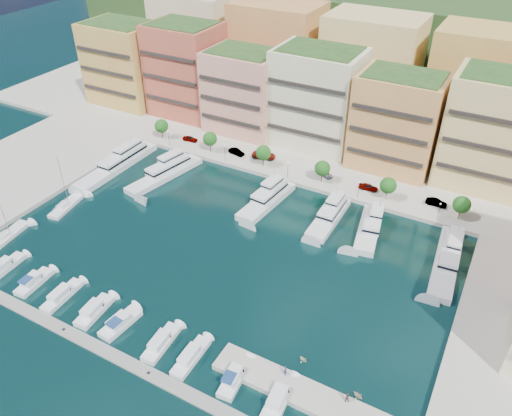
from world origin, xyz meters
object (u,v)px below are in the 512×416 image
at_px(yacht_1, 167,172).
at_px(yacht_5, 370,226).
at_px(car_0, 190,139).
at_px(car_1, 236,152).
at_px(lamppost_2, 288,168).
at_px(lamppost_3, 359,187).
at_px(cruiser_2, 62,296).
at_px(cruiser_3, 94,311).
at_px(yacht_3, 268,198).
at_px(sailboat_1, 67,206).
at_px(tree_3, 322,168).
at_px(tree_4, 388,185).
at_px(yacht_0, 120,162).
at_px(tree_2, 263,153).
at_px(lamppost_1, 225,151).
at_px(cruiser_6, 191,357).
at_px(tender_1, 303,359).
at_px(cruiser_7, 234,378).
at_px(sailboat_0, 8,236).
at_px(lamppost_0, 168,135).
at_px(cruiser_1, 34,282).
at_px(yacht_6, 448,258).
at_px(car_3, 325,173).
at_px(car_5, 436,203).
at_px(cruiser_0, 4,268).
at_px(tree_5, 462,205).
at_px(car_4, 368,187).
at_px(lamppost_4, 439,209).
at_px(person_1, 347,397).
at_px(cruiser_4, 120,323).
at_px(person_0, 285,370).
at_px(cruiser_8, 278,399).
at_px(tender_3, 358,395).
at_px(tree_0, 161,126).
at_px(tree_1, 210,139).

distance_m(yacht_1, yacht_5, 51.71).
height_order(car_0, car_1, car_1).
distance_m(lamppost_2, lamppost_3, 18.00).
xyz_separation_m(cruiser_2, cruiser_3, (7.76, 0.01, 0.00)).
height_order(yacht_3, sailboat_1, sailboat_1).
distance_m(tree_3, tree_4, 16.00).
bearing_deg(yacht_0, car_1, 37.66).
relative_size(tree_2, lamppost_1, 1.35).
xyz_separation_m(cruiser_6, tender_1, (15.66, 8.37, -0.16)).
height_order(cruiser_3, cruiser_6, same).
bearing_deg(cruiser_7, cruiser_2, 179.99).
bearing_deg(sailboat_0, car_0, 80.04).
bearing_deg(sailboat_1, cruiser_2, -45.40).
distance_m(cruiser_3, cruiser_6, 20.42).
xyz_separation_m(lamppost_0, cruiser_1, (10.62, -55.80, -3.26)).
bearing_deg(sailboat_1, yacht_0, 95.29).
height_order(yacht_6, car_3, yacht_6).
height_order(yacht_0, cruiser_3, yacht_0).
height_order(lamppost_3, car_5, lamppost_3).
distance_m(cruiser_0, cruiser_3, 23.31).
distance_m(tree_5, sailboat_1, 87.40).
xyz_separation_m(tree_2, car_4, (27.07, 1.97, -2.99)).
bearing_deg(cruiser_0, cruiser_1, -0.02).
xyz_separation_m(yacht_0, cruiser_1, (15.67, -41.41, -0.64)).
xyz_separation_m(tree_3, tree_4, (16.00, 0.00, 0.00)).
bearing_deg(tree_5, cruiser_1, -138.37).
bearing_deg(car_1, car_0, 98.78).
bearing_deg(lamppost_4, cruiser_0, -141.30).
height_order(car_1, person_1, person_1).
bearing_deg(lamppost_0, cruiser_1, -79.22).
xyz_separation_m(cruiser_4, person_0, (29.16, 3.98, 1.40)).
bearing_deg(cruiser_8, car_4, 96.18).
relative_size(lamppost_2, car_1, 0.91).
xyz_separation_m(car_0, person_1, (66.67, -56.30, 0.17)).
distance_m(yacht_0, cruiser_1, 44.28).
bearing_deg(car_1, cruiser_3, -163.02).
distance_m(yacht_3, tender_1, 44.84).
xyz_separation_m(lamppost_2, cruiser_0, (-33.65, -55.80, -3.28)).
bearing_deg(car_4, lamppost_1, 92.96).
distance_m(yacht_3, cruiser_6, 46.27).
height_order(tender_3, car_3, car_3).
bearing_deg(yacht_1, yacht_0, -171.69).
height_order(tree_0, yacht_6, tree_0).
xyz_separation_m(person_0, person_1, (9.68, 0.15, -0.09)).
height_order(lamppost_0, cruiser_6, lamppost_0).
height_order(lamppost_3, yacht_6, yacht_6).
distance_m(tree_1, person_1, 79.57).
bearing_deg(yacht_1, lamppost_1, 52.62).
distance_m(cruiser_0, cruiser_4, 29.21).
xyz_separation_m(lamppost_2, lamppost_4, (36.00, 0.00, 0.00)).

